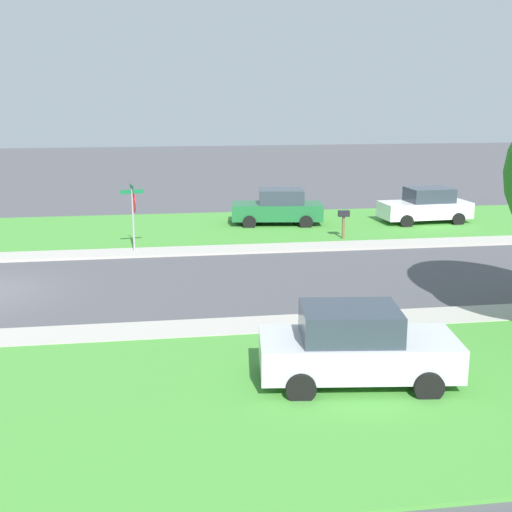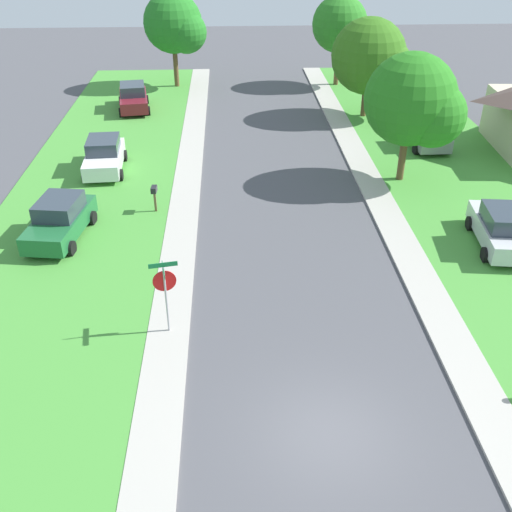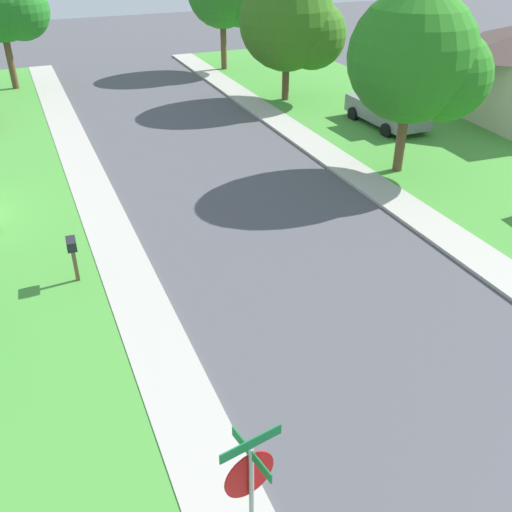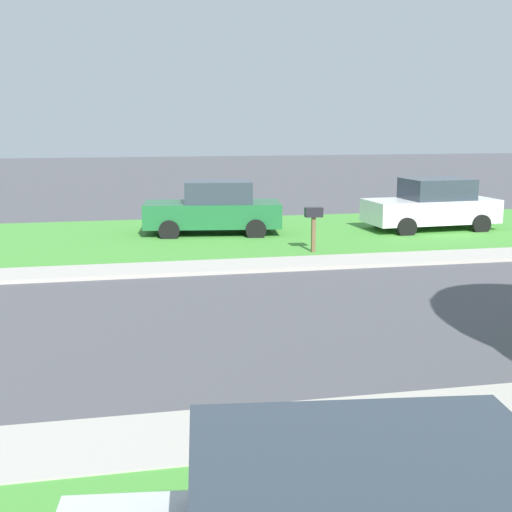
# 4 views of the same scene
# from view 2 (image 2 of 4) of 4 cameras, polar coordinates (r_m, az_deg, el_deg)

# --- Properties ---
(ground_plane) EXTENTS (120.00, 120.00, 0.00)m
(ground_plane) POSITION_cam_2_polar(r_m,az_deg,el_deg) (16.88, 7.02, -16.84)
(ground_plane) COLOR #4C4C51
(sidewalk_east) EXTENTS (1.40, 56.00, 0.10)m
(sidewalk_east) POSITION_cam_2_polar(r_m,az_deg,el_deg) (27.17, 12.97, 3.19)
(sidewalk_east) COLOR #ADA89E
(sidewalk_east) RESTS_ON ground
(lawn_east) EXTENTS (8.00, 56.00, 0.08)m
(lawn_east) POSITION_cam_2_polar(r_m,az_deg,el_deg) (28.78, 22.04, 3.23)
(lawn_east) COLOR #479338
(lawn_east) RESTS_ON ground
(sidewalk_west) EXTENTS (1.40, 56.00, 0.10)m
(sidewalk_west) POSITION_cam_2_polar(r_m,az_deg,el_deg) (26.28, -7.22, 2.78)
(sidewalk_west) COLOR #ADA89E
(sidewalk_west) RESTS_ON ground
(lawn_west) EXTENTS (8.00, 56.00, 0.08)m
(lawn_west) POSITION_cam_2_polar(r_m,az_deg,el_deg) (27.09, -17.18, 2.43)
(lawn_west) COLOR #479338
(lawn_west) RESTS_ON ground
(stop_sign_far_corner) EXTENTS (0.91, 0.91, 2.77)m
(stop_sign_far_corner) POSITION_cam_2_polar(r_m,az_deg,el_deg) (19.12, -8.81, -2.85)
(stop_sign_far_corner) COLOR #9E9EA3
(stop_sign_far_corner) RESTS_ON ground
(car_maroon_behind_trees) EXTENTS (2.51, 4.52, 1.76)m
(car_maroon_behind_trees) POSITION_cam_2_polar(r_m,az_deg,el_deg) (42.36, -11.79, 14.78)
(car_maroon_behind_trees) COLOR maroon
(car_maroon_behind_trees) RESTS_ON ground
(car_green_kerbside_mid) EXTENTS (2.47, 4.51, 1.76)m
(car_green_kerbside_mid) POSITION_cam_2_polar(r_m,az_deg,el_deg) (26.30, -18.46, 3.37)
(car_green_kerbside_mid) COLOR #1E6033
(car_green_kerbside_mid) RESTS_ON ground
(car_silver_driveway_right) EXTENTS (2.43, 4.49, 1.76)m
(car_silver_driveway_right) POSITION_cam_2_polar(r_m,az_deg,el_deg) (26.31, 22.76, 2.49)
(car_silver_driveway_right) COLOR silver
(car_silver_driveway_right) RESTS_ON ground
(car_white_far_down_street) EXTENTS (2.24, 4.40, 1.76)m
(car_white_far_down_street) POSITION_cam_2_polar(r_m,az_deg,el_deg) (32.53, -14.49, 9.39)
(car_white_far_down_street) COLOR white
(car_white_far_down_street) RESTS_ON ground
(car_grey_near_corner) EXTENTS (2.12, 4.34, 1.76)m
(car_grey_near_corner) POSITION_cam_2_polar(r_m,az_deg,el_deg) (36.32, 16.12, 11.46)
(car_grey_near_corner) COLOR gray
(car_grey_near_corner) RESTS_ON ground
(tree_sidewalk_near) EXTENTS (5.12, 4.76, 6.31)m
(tree_sidewalk_near) POSITION_cam_2_polar(r_m,az_deg,el_deg) (39.99, 11.29, 18.18)
(tree_sidewalk_near) COLOR brown
(tree_sidewalk_near) RESTS_ON ground
(tree_across_left) EXTENTS (4.81, 4.47, 6.46)m
(tree_across_left) POSITION_cam_2_polar(r_m,az_deg,el_deg) (30.20, 15.25, 14.06)
(tree_across_left) COLOR brown
(tree_across_left) RESTS_ON ground
(tree_across_right) EXTENTS (4.42, 4.11, 6.57)m
(tree_across_right) POSITION_cam_2_polar(r_m,az_deg,el_deg) (47.19, 8.44, 21.13)
(tree_across_right) COLOR brown
(tree_across_right) RESTS_ON ground
(tree_sidewalk_far) EXTENTS (4.64, 4.32, 6.85)m
(tree_sidewalk_far) POSITION_cam_2_polar(r_m,az_deg,el_deg) (46.63, -7.74, 21.26)
(tree_sidewalk_far) COLOR brown
(tree_sidewalk_far) RESTS_ON ground
(mailbox) EXTENTS (0.27, 0.49, 1.31)m
(mailbox) POSITION_cam_2_polar(r_m,az_deg,el_deg) (27.41, -9.82, 6.06)
(mailbox) COLOR brown
(mailbox) RESTS_ON ground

